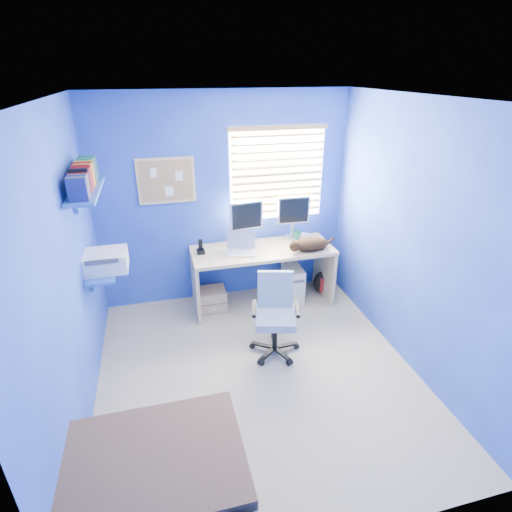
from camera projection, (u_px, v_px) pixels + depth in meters
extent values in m
cube|color=tan|center=(258.00, 373.00, 3.89)|extent=(3.00, 3.20, 0.00)
cube|color=white|center=(258.00, 99.00, 2.82)|extent=(3.00, 3.20, 0.00)
cube|color=#233BAB|center=(224.00, 202.00, 4.76)|extent=(3.00, 0.01, 2.50)
cube|color=#233BAB|center=(340.00, 394.00, 1.95)|extent=(3.00, 0.01, 2.50)
cube|color=#233BAB|center=(66.00, 279.00, 3.02)|extent=(0.01, 3.20, 2.50)
cube|color=#233BAB|center=(414.00, 240.00, 3.69)|extent=(0.01, 3.20, 2.50)
cube|color=tan|center=(262.00, 276.00, 4.92)|extent=(1.69, 0.65, 0.74)
cube|color=silver|center=(241.00, 245.00, 4.60)|extent=(0.38, 0.33, 0.22)
cube|color=silver|center=(246.00, 223.00, 4.78)|extent=(0.41, 0.16, 0.54)
cube|color=silver|center=(293.00, 217.00, 4.96)|extent=(0.40, 0.14, 0.54)
cube|color=black|center=(200.00, 246.00, 4.62)|extent=(0.09, 0.11, 0.17)
imported|color=#208056|center=(297.00, 236.00, 5.00)|extent=(0.10, 0.09, 0.10)
cylinder|color=silver|center=(304.00, 237.00, 5.01)|extent=(0.13, 0.13, 0.07)
ellipsoid|color=black|center=(311.00, 244.00, 4.70)|extent=(0.47, 0.30, 0.15)
cube|color=beige|center=(293.00, 282.00, 5.08)|extent=(0.20, 0.45, 0.45)
cube|color=tan|center=(211.00, 299.00, 4.88)|extent=(0.35, 0.28, 0.27)
cube|color=yellow|center=(287.00, 299.00, 4.91)|extent=(0.03, 0.17, 0.24)
ellipsoid|color=black|center=(323.00, 282.00, 5.23)|extent=(0.29, 0.23, 0.31)
cube|color=brown|center=(153.00, 487.00, 2.55)|extent=(1.13, 0.80, 0.54)
cylinder|color=black|center=(275.00, 350.00, 4.17)|extent=(0.60, 0.60, 0.06)
cylinder|color=black|center=(275.00, 334.00, 4.09)|extent=(0.06, 0.06, 0.32)
cube|color=#889FB6|center=(275.00, 318.00, 4.00)|extent=(0.49, 0.49, 0.08)
cube|color=#889FB6|center=(275.00, 289.00, 4.07)|extent=(0.36, 0.15, 0.38)
cube|color=white|center=(277.00, 174.00, 4.76)|extent=(1.15, 0.01, 1.10)
cube|color=tan|center=(278.00, 174.00, 4.74)|extent=(1.10, 0.03, 1.00)
cube|color=tan|center=(166.00, 181.00, 4.47)|extent=(0.64, 0.02, 0.52)
cube|color=tan|center=(166.00, 181.00, 4.46)|extent=(0.58, 0.01, 0.46)
cube|color=#2F5CB7|center=(102.00, 271.00, 3.85)|extent=(0.26, 0.55, 0.03)
cube|color=silver|center=(105.00, 261.00, 3.81)|extent=(0.42, 0.34, 0.18)
cube|color=#2F5CB7|center=(86.00, 191.00, 3.50)|extent=(0.24, 0.90, 0.03)
cube|color=navy|center=(82.00, 177.00, 3.45)|extent=(0.15, 0.80, 0.22)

